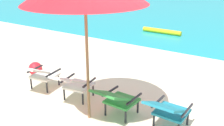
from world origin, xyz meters
The scene contains 7 objects.
ground_plane centered at (0.00, 4.00, 0.00)m, with size 40.00×40.00×0.00m, color beige.
swim_buoy centered at (-1.25, 5.85, 0.10)m, with size 0.18×0.18×1.60m, color yellow.
lounge_chair_far_left centered at (-1.49, -0.38, 0.40)m, with size 0.64×0.93×0.68m.
lounge_chair_near_left centered at (-0.52, -0.37, 0.40)m, with size 0.65×0.94×0.68m.
lounge_chair_near_right centered at (0.53, -0.44, 0.40)m, with size 0.57×0.90×0.68m.
lounge_chair_far_right centered at (1.44, -0.32, 0.40)m, with size 0.57×0.89×0.68m.
beach_ball centered at (-2.23, 0.16, 0.17)m, with size 0.34×0.34×0.34m, color red.
Camera 1 is at (2.70, -3.95, 2.61)m, focal length 42.29 mm.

